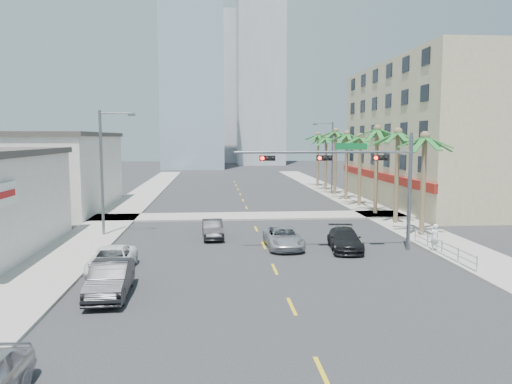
{
  "coord_description": "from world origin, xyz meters",
  "views": [
    {
      "loc": [
        -3.2,
        -22.17,
        7.08
      ],
      "look_at": [
        -0.47,
        10.55,
        3.5
      ],
      "focal_mm": 35.0,
      "sensor_mm": 36.0,
      "label": 1
    }
  ],
  "objects_px": {
    "car_lane_left": "(213,229)",
    "pedestrian": "(435,237)",
    "car_lane_center": "(283,238)",
    "car_parked_far": "(112,260)",
    "car_parked_mid": "(110,279)",
    "traffic_signal_mast": "(360,171)",
    "car_lane_right": "(345,239)"
  },
  "relations": [
    {
      "from": "car_lane_right",
      "to": "pedestrian",
      "type": "height_order",
      "value": "pedestrian"
    },
    {
      "from": "car_parked_mid",
      "to": "car_lane_left",
      "type": "relative_size",
      "value": 1.19
    },
    {
      "from": "traffic_signal_mast",
      "to": "car_parked_far",
      "type": "xyz_separation_m",
      "value": [
        -14.43,
        -3.77,
        -4.41
      ]
    },
    {
      "from": "car_parked_far",
      "to": "pedestrian",
      "type": "xyz_separation_m",
      "value": [
        18.95,
        2.85,
        0.32
      ]
    },
    {
      "from": "car_parked_mid",
      "to": "car_lane_right",
      "type": "distance_m",
      "value": 15.29
    },
    {
      "from": "traffic_signal_mast",
      "to": "car_lane_left",
      "type": "bearing_deg",
      "value": 152.56
    },
    {
      "from": "car_parked_far",
      "to": "car_parked_mid",
      "type": "bearing_deg",
      "value": -81.02
    },
    {
      "from": "car_lane_left",
      "to": "pedestrian",
      "type": "relative_size",
      "value": 2.39
    },
    {
      "from": "car_lane_left",
      "to": "car_lane_right",
      "type": "distance_m",
      "value": 9.46
    },
    {
      "from": "car_parked_mid",
      "to": "pedestrian",
      "type": "bearing_deg",
      "value": 18.97
    },
    {
      "from": "car_parked_mid",
      "to": "car_lane_left",
      "type": "bearing_deg",
      "value": 68.25
    },
    {
      "from": "traffic_signal_mast",
      "to": "car_lane_left",
      "type": "distance_m",
      "value": 11.22
    },
    {
      "from": "traffic_signal_mast",
      "to": "car_lane_right",
      "type": "distance_m",
      "value": 4.47
    },
    {
      "from": "car_lane_left",
      "to": "car_lane_center",
      "type": "height_order",
      "value": "car_lane_center"
    },
    {
      "from": "car_lane_left",
      "to": "car_lane_right",
      "type": "relative_size",
      "value": 0.85
    },
    {
      "from": "car_parked_far",
      "to": "pedestrian",
      "type": "height_order",
      "value": "pedestrian"
    },
    {
      "from": "car_parked_mid",
      "to": "car_lane_center",
      "type": "height_order",
      "value": "car_parked_mid"
    },
    {
      "from": "car_parked_far",
      "to": "car_lane_right",
      "type": "distance_m",
      "value": 14.23
    },
    {
      "from": "car_lane_right",
      "to": "pedestrian",
      "type": "distance_m",
      "value": 5.46
    },
    {
      "from": "car_lane_center",
      "to": "car_lane_left",
      "type": "bearing_deg",
      "value": 141.22
    },
    {
      "from": "car_lane_right",
      "to": "pedestrian",
      "type": "relative_size",
      "value": 2.8
    },
    {
      "from": "traffic_signal_mast",
      "to": "car_lane_left",
      "type": "xyz_separation_m",
      "value": [
        -9.15,
        4.75,
        -4.41
      ]
    },
    {
      "from": "car_lane_center",
      "to": "car_parked_far",
      "type": "bearing_deg",
      "value": -154.31
    },
    {
      "from": "car_lane_center",
      "to": "pedestrian",
      "type": "height_order",
      "value": "pedestrian"
    },
    {
      "from": "car_parked_mid",
      "to": "pedestrian",
      "type": "xyz_separation_m",
      "value": [
        18.2,
        6.99,
        0.21
      ]
    },
    {
      "from": "car_parked_mid",
      "to": "car_lane_right",
      "type": "relative_size",
      "value": 1.01
    },
    {
      "from": "car_lane_center",
      "to": "pedestrian",
      "type": "bearing_deg",
      "value": -14.96
    },
    {
      "from": "traffic_signal_mast",
      "to": "car_parked_mid",
      "type": "distance_m",
      "value": 16.38
    },
    {
      "from": "traffic_signal_mast",
      "to": "pedestrian",
      "type": "bearing_deg",
      "value": -11.45
    },
    {
      "from": "car_parked_mid",
      "to": "car_parked_far",
      "type": "bearing_deg",
      "value": 98.16
    },
    {
      "from": "car_lane_left",
      "to": "pedestrian",
      "type": "bearing_deg",
      "value": -26.0
    },
    {
      "from": "car_parked_mid",
      "to": "car_parked_far",
      "type": "xyz_separation_m",
      "value": [
        -0.74,
        4.13,
        -0.12
      ]
    }
  ]
}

